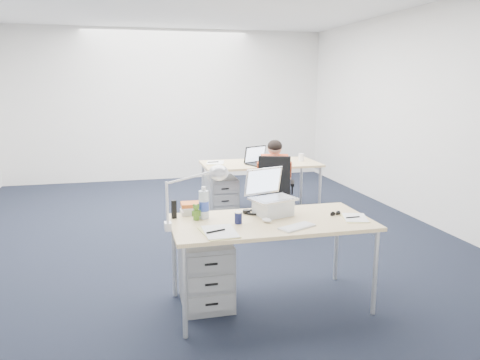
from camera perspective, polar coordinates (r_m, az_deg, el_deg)
name	(u,v)px	position (r m, az deg, el deg)	size (l,w,h in m)	color
floor	(197,233)	(5.81, -5.21, -6.48)	(7.00, 7.00, 0.00)	black
room	(195,92)	(5.52, -5.54, 10.66)	(6.02, 7.02, 2.80)	silver
desk_near	(271,226)	(3.78, 3.81, -5.60)	(1.60, 0.80, 0.73)	#D7B67C
desk_far	(260,166)	(6.50, 2.49, 1.72)	(1.60, 0.80, 0.73)	#D7B67C
office_chair	(274,207)	(5.95, 4.21, -3.33)	(0.77, 0.77, 0.95)	black
seated_person	(274,182)	(6.03, 4.11, -0.25)	(0.43, 0.65, 1.11)	#BA3D1A
drawer_pedestal_near	(206,273)	(3.94, -4.20, -11.19)	(0.40, 0.50, 0.55)	gray
drawer_pedestal_far	(221,197)	(6.44, -2.30, -2.10)	(0.40, 0.50, 0.55)	gray
silver_laptop	(273,193)	(3.88, 4.07, -1.58)	(0.35, 0.28, 0.38)	silver
wireless_keyboard	(297,227)	(3.60, 6.97, -5.69)	(0.30, 0.12, 0.01)	white
computer_mouse	(267,220)	(3.71, 3.29, -4.92)	(0.06, 0.09, 0.03)	white
headphones	(255,211)	(3.96, 1.81, -3.85)	(0.20, 0.16, 0.03)	black
can_koozie	(238,218)	(3.67, -0.21, -4.60)	(0.06, 0.06, 0.10)	#161A45
water_bottle	(204,203)	(3.80, -4.44, -2.76)	(0.08, 0.08, 0.26)	silver
bear_figurine	(196,212)	(3.77, -5.36, -3.87)	(0.07, 0.05, 0.14)	#31691C
book_stack	(193,208)	(3.96, -5.72, -3.43)	(0.21, 0.16, 0.09)	silver
cordless_phone	(174,209)	(3.84, -8.05, -3.56)	(0.04, 0.03, 0.15)	black
papers_left	(219,232)	(3.45, -2.61, -6.40)	(0.23, 0.33, 0.01)	#DCD47F
papers_right	(355,218)	(3.92, 13.81, -4.54)	(0.18, 0.26, 0.01)	#DCD47F
sunglasses	(335,214)	(3.98, 11.56, -4.06)	(0.10, 0.05, 0.02)	black
desk_lamp	(187,196)	(3.51, -6.45, -2.01)	(0.44, 0.16, 0.50)	silver
dark_laptop	(261,155)	(6.32, 2.55, 3.04)	(0.35, 0.34, 0.26)	black
far_cup	(301,157)	(6.67, 7.48, 2.77)	(0.08, 0.08, 0.11)	white
far_papers	(215,163)	(6.45, -3.11, 2.10)	(0.23, 0.33, 0.01)	white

